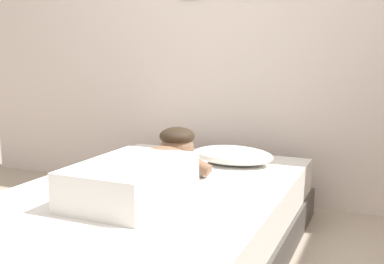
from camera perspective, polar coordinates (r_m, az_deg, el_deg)
The scene contains 6 objects.
back_wall at distance 3.32m, azimuth 5.96°, elevation 13.05°, with size 4.68×0.12×2.50m.
bed at distance 2.37m, azimuth -5.39°, elevation -11.70°, with size 1.35×2.10×0.38m.
pillow at distance 2.81m, azimuth 5.10°, elevation -2.96°, with size 0.52×0.32×0.11m, color white.
person_lying at distance 2.24m, azimuth -5.88°, elevation -4.87°, with size 0.43×0.92×0.27m.
coffee_cup at distance 2.55m, azimuth 1.03°, elevation -4.61°, with size 0.12×0.09×0.07m.
cell_phone at distance 2.16m, azimuth -8.90°, elevation -8.25°, with size 0.07×0.14×0.01m, color black.
Camera 1 is at (1.01, -1.63, 1.05)m, focal length 41.96 mm.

